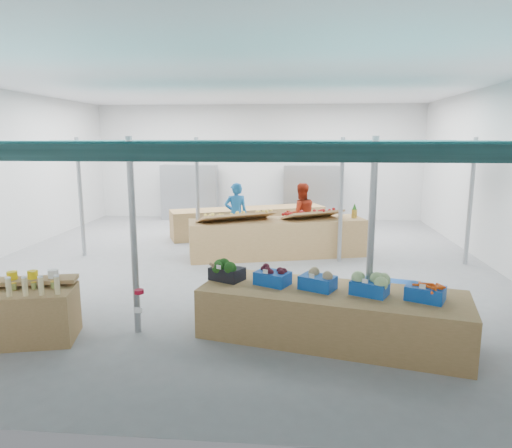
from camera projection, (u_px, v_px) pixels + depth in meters
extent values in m
plane|color=slate|center=(236.00, 264.00, 10.94)|extent=(13.00, 13.00, 0.00)
plane|color=silver|center=(234.00, 82.00, 10.17)|extent=(13.00, 13.00, 0.00)
plane|color=silver|center=(258.00, 162.00, 16.92)|extent=(12.00, 0.00, 12.00)
plane|color=silver|center=(505.00, 178.00, 10.04)|extent=(0.00, 13.00, 13.00)
cylinder|color=gray|center=(81.00, 198.00, 11.50)|extent=(0.10, 0.10, 3.00)
cylinder|color=gray|center=(134.00, 238.00, 6.83)|extent=(0.10, 0.10, 3.00)
cylinder|color=gray|center=(198.00, 199.00, 11.24)|extent=(0.10, 0.10, 3.00)
cylinder|color=gray|center=(371.00, 242.00, 6.53)|extent=(0.10, 0.10, 3.00)
cylinder|color=gray|center=(341.00, 201.00, 10.94)|extent=(0.10, 0.10, 3.00)
cylinder|color=gray|center=(470.00, 202.00, 10.68)|extent=(0.10, 0.10, 3.00)
cylinder|color=gray|center=(249.00, 147.00, 6.43)|extent=(10.00, 0.06, 0.06)
cylinder|color=gray|center=(269.00, 143.00, 10.84)|extent=(10.00, 0.06, 0.06)
cube|color=black|center=(244.00, 153.00, 5.81)|extent=(9.50, 1.28, 0.30)
cube|color=black|center=(254.00, 150.00, 7.08)|extent=(9.50, 1.28, 0.30)
cube|color=black|center=(267.00, 147.00, 10.22)|extent=(9.50, 1.28, 0.30)
cube|color=black|center=(270.00, 146.00, 11.49)|extent=(9.50, 1.28, 0.30)
cube|color=#B23F33|center=(190.00, 193.00, 16.85)|extent=(2.00, 0.50, 2.00)
cube|color=#B23F33|center=(312.00, 194.00, 16.46)|extent=(2.00, 0.50, 2.00)
cube|color=olive|center=(13.00, 316.00, 6.69)|extent=(1.89, 1.17, 0.78)
cube|color=#997247|center=(16.00, 281.00, 6.84)|extent=(1.79, 0.74, 0.06)
cube|color=olive|center=(331.00, 315.00, 6.80)|extent=(4.07, 2.15, 0.75)
cube|color=olive|center=(277.00, 238.00, 11.61)|extent=(4.55, 2.15, 0.95)
cube|color=olive|center=(249.00, 222.00, 14.13)|extent=(4.77, 2.73, 0.86)
cube|color=#0F46A7|center=(398.00, 301.00, 7.56)|extent=(0.61, 0.50, 0.64)
imported|color=#185B9D|center=(236.00, 214.00, 12.72)|extent=(0.73, 0.58, 1.77)
imported|color=maroon|center=(301.00, 215.00, 12.56)|extent=(1.00, 0.87, 1.77)
cube|color=black|center=(227.00, 274.00, 7.23)|extent=(0.60, 0.54, 0.20)
cube|color=white|center=(219.00, 267.00, 7.02)|extent=(0.08, 0.04, 0.06)
cube|color=#0F46A7|center=(273.00, 278.00, 7.00)|extent=(0.60, 0.54, 0.20)
cube|color=white|center=(265.00, 272.00, 6.78)|extent=(0.08, 0.04, 0.06)
cube|color=#0F46A7|center=(318.00, 283.00, 6.78)|extent=(0.60, 0.54, 0.20)
cube|color=white|center=(312.00, 276.00, 6.57)|extent=(0.08, 0.04, 0.06)
cube|color=#0F46A7|center=(370.00, 288.00, 6.54)|extent=(0.60, 0.54, 0.20)
cube|color=white|center=(365.00, 281.00, 6.33)|extent=(0.08, 0.04, 0.06)
cube|color=#0F46A7|center=(425.00, 293.00, 6.31)|extent=(0.60, 0.54, 0.20)
cube|color=white|center=(422.00, 286.00, 6.10)|extent=(0.08, 0.04, 0.06)
sphere|color=brown|center=(214.00, 266.00, 7.13)|extent=(0.09, 0.09, 0.09)
sphere|color=brown|center=(211.00, 264.00, 7.11)|extent=(0.06, 0.06, 0.06)
cylinder|color=#AA0B23|center=(139.00, 292.00, 5.63)|extent=(0.12, 0.12, 0.05)
cube|color=white|center=(138.00, 310.00, 5.61)|extent=(0.10, 0.01, 0.07)
cube|color=#997247|center=(237.00, 217.00, 11.23)|extent=(1.99, 1.53, 0.26)
cube|color=#997247|center=(313.00, 215.00, 11.55)|extent=(1.64, 1.33, 0.26)
cylinder|color=#8C6019|center=(354.00, 214.00, 11.74)|extent=(0.14, 0.14, 0.22)
cone|color=#26661E|center=(355.00, 206.00, 11.70)|extent=(0.12, 0.12, 0.18)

